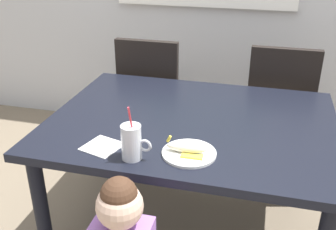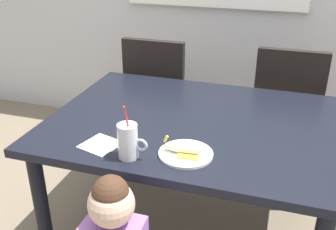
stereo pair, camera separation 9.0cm
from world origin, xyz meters
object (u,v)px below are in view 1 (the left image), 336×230
(dining_chair_left, at_px, (152,94))
(paper_napkin, at_px, (102,146))
(dining_table, at_px, (192,135))
(snack_plate, at_px, (189,153))
(peeled_banana, at_px, (187,148))
(milk_cup, at_px, (132,144))
(dining_chair_right, at_px, (279,105))

(dining_chair_left, distance_m, paper_napkin, 1.12)
(dining_table, distance_m, snack_plate, 0.35)
(dining_chair_left, bearing_deg, peeled_banana, 113.97)
(milk_cup, bearing_deg, peeled_banana, 21.55)
(dining_table, bearing_deg, dining_chair_right, 60.14)
(dining_table, relative_size, snack_plate, 6.13)
(dining_chair_left, bearing_deg, snack_plate, 114.44)
(dining_table, bearing_deg, dining_chair_left, 120.47)
(snack_plate, xyz_separation_m, paper_napkin, (-0.38, -0.03, -0.00))
(dining_table, xyz_separation_m, peeled_banana, (0.05, -0.34, 0.12))
(snack_plate, bearing_deg, milk_cup, -158.42)
(snack_plate, relative_size, peeled_banana, 1.34)
(dining_chair_right, relative_size, paper_napkin, 6.40)
(dining_chair_left, height_order, dining_chair_right, same)
(peeled_banana, bearing_deg, dining_table, 97.75)
(dining_table, bearing_deg, snack_plate, -80.70)
(dining_table, bearing_deg, peeled_banana, -82.25)
(paper_napkin, bearing_deg, peeled_banana, 4.65)
(dining_chair_left, height_order, paper_napkin, dining_chair_left)
(paper_napkin, bearing_deg, dining_chair_right, 56.11)
(snack_plate, relative_size, paper_napkin, 1.53)
(dining_chair_right, xyz_separation_m, paper_napkin, (-0.76, -1.14, 0.20))
(snack_plate, distance_m, peeled_banana, 0.03)
(dining_chair_right, height_order, milk_cup, milk_cup)
(dining_chair_left, height_order, peeled_banana, dining_chair_left)
(dining_table, distance_m, milk_cup, 0.48)
(peeled_banana, bearing_deg, paper_napkin, -175.35)
(paper_napkin, bearing_deg, dining_chair_left, 95.49)
(dining_table, relative_size, dining_chair_left, 1.47)
(milk_cup, height_order, peeled_banana, milk_cup)
(milk_cup, relative_size, peeled_banana, 1.45)
(dining_chair_left, relative_size, peeled_banana, 5.58)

